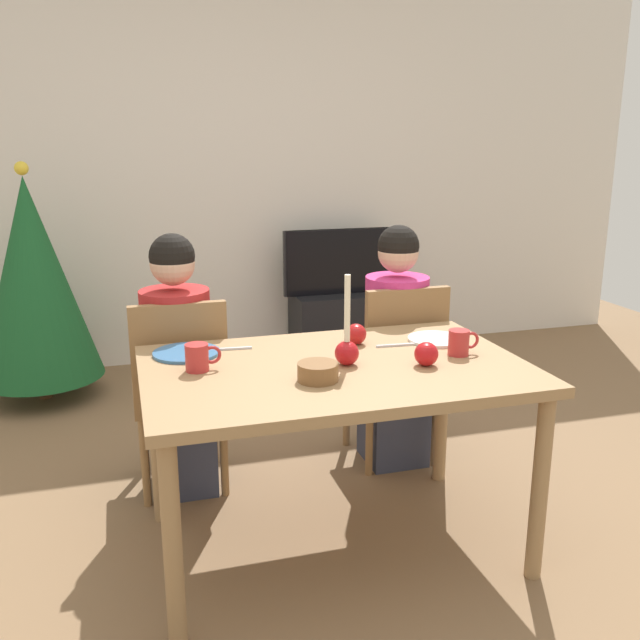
{
  "coord_description": "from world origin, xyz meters",
  "views": [
    {
      "loc": [
        -0.73,
        -2.28,
        1.55
      ],
      "look_at": [
        0.0,
        0.2,
        0.87
      ],
      "focal_mm": 38.53,
      "sensor_mm": 36.0,
      "label": 1
    }
  ],
  "objects_px": {
    "dining_table": "(335,386)",
    "candle_centerpiece": "(347,347)",
    "bowl_walnuts": "(318,372)",
    "apple_near_candle": "(426,354)",
    "tv_stand": "(337,325)",
    "mug_right": "(460,342)",
    "chair_right": "(398,364)",
    "plate_left": "(186,353)",
    "chair_left": "(180,385)",
    "apple_by_left_plate": "(356,334)",
    "person_left_child": "(178,370)",
    "christmas_tree": "(33,280)",
    "person_right_child": "(395,350)",
    "mug_left": "(198,357)",
    "tv": "(338,262)",
    "plate_right": "(436,339)"
  },
  "relations": [
    {
      "from": "dining_table",
      "to": "chair_right",
      "type": "distance_m",
      "value": 0.81
    },
    {
      "from": "person_right_child",
      "to": "plate_left",
      "type": "xyz_separation_m",
      "value": [
        -1.02,
        -0.36,
        0.19
      ]
    },
    {
      "from": "dining_table",
      "to": "mug_right",
      "type": "relative_size",
      "value": 11.14
    },
    {
      "from": "tv",
      "to": "christmas_tree",
      "type": "height_order",
      "value": "christmas_tree"
    },
    {
      "from": "person_right_child",
      "to": "bowl_walnuts",
      "type": "bearing_deg",
      "value": -128.15
    },
    {
      "from": "bowl_walnuts",
      "to": "apple_near_candle",
      "type": "height_order",
      "value": "apple_near_candle"
    },
    {
      "from": "dining_table",
      "to": "candle_centerpiece",
      "type": "relative_size",
      "value": 4.16
    },
    {
      "from": "christmas_tree",
      "to": "chair_left",
      "type": "bearing_deg",
      "value": -63.32
    },
    {
      "from": "chair_left",
      "to": "apple_by_left_plate",
      "type": "distance_m",
      "value": 0.83
    },
    {
      "from": "mug_left",
      "to": "candle_centerpiece",
      "type": "bearing_deg",
      "value": -9.42
    },
    {
      "from": "tv_stand",
      "to": "mug_left",
      "type": "xyz_separation_m",
      "value": [
        -1.24,
        -2.22,
        0.56
      ]
    },
    {
      "from": "person_left_child",
      "to": "apple_by_left_plate",
      "type": "distance_m",
      "value": 0.83
    },
    {
      "from": "tv",
      "to": "plate_right",
      "type": "height_order",
      "value": "tv"
    },
    {
      "from": "plate_left",
      "to": "chair_left",
      "type": "bearing_deg",
      "value": 91.6
    },
    {
      "from": "chair_right",
      "to": "apple_by_left_plate",
      "type": "relative_size",
      "value": 10.65
    },
    {
      "from": "dining_table",
      "to": "christmas_tree",
      "type": "height_order",
      "value": "christmas_tree"
    },
    {
      "from": "person_left_child",
      "to": "apple_near_candle",
      "type": "height_order",
      "value": "person_left_child"
    },
    {
      "from": "plate_left",
      "to": "bowl_walnuts",
      "type": "distance_m",
      "value": 0.59
    },
    {
      "from": "bowl_walnuts",
      "to": "apple_by_left_plate",
      "type": "relative_size",
      "value": 1.68
    },
    {
      "from": "tv",
      "to": "person_right_child",
      "type": "bearing_deg",
      "value": -98.26
    },
    {
      "from": "person_right_child",
      "to": "tv_stand",
      "type": "distance_m",
      "value": 1.71
    },
    {
      "from": "mug_right",
      "to": "dining_table",
      "type": "bearing_deg",
      "value": 178.06
    },
    {
      "from": "plate_right",
      "to": "tv_stand",
      "type": "bearing_deg",
      "value": 83.12
    },
    {
      "from": "tv",
      "to": "plate_right",
      "type": "bearing_deg",
      "value": -96.87
    },
    {
      "from": "plate_left",
      "to": "apple_near_candle",
      "type": "xyz_separation_m",
      "value": [
        0.83,
        -0.38,
        0.04
      ]
    },
    {
      "from": "tv_stand",
      "to": "candle_centerpiece",
      "type": "distance_m",
      "value": 2.48
    },
    {
      "from": "tv_stand",
      "to": "bowl_walnuts",
      "type": "distance_m",
      "value": 2.64
    },
    {
      "from": "tv_stand",
      "to": "plate_left",
      "type": "xyz_separation_m",
      "value": [
        -1.26,
        -2.02,
        0.52
      ]
    },
    {
      "from": "apple_near_candle",
      "to": "plate_left",
      "type": "bearing_deg",
      "value": 155.19
    },
    {
      "from": "chair_right",
      "to": "dining_table",
      "type": "bearing_deg",
      "value": -129.82
    },
    {
      "from": "apple_by_left_plate",
      "to": "mug_left",
      "type": "bearing_deg",
      "value": -166.96
    },
    {
      "from": "chair_right",
      "to": "apple_near_candle",
      "type": "relative_size",
      "value": 10.17
    },
    {
      "from": "mug_right",
      "to": "christmas_tree",
      "type": "bearing_deg",
      "value": 130.18
    },
    {
      "from": "chair_left",
      "to": "christmas_tree",
      "type": "relative_size",
      "value": 0.63
    },
    {
      "from": "chair_right",
      "to": "plate_right",
      "type": "distance_m",
      "value": 0.49
    },
    {
      "from": "person_left_child",
      "to": "apple_by_left_plate",
      "type": "height_order",
      "value": "person_left_child"
    },
    {
      "from": "dining_table",
      "to": "person_right_child",
      "type": "distance_m",
      "value": 0.82
    },
    {
      "from": "person_left_child",
      "to": "mug_left",
      "type": "height_order",
      "value": "person_left_child"
    },
    {
      "from": "chair_left",
      "to": "christmas_tree",
      "type": "height_order",
      "value": "christmas_tree"
    },
    {
      "from": "mug_right",
      "to": "chair_right",
      "type": "bearing_deg",
      "value": 88.8
    },
    {
      "from": "person_left_child",
      "to": "bowl_walnuts",
      "type": "distance_m",
      "value": 0.91
    },
    {
      "from": "candle_centerpiece",
      "to": "mug_right",
      "type": "distance_m",
      "value": 0.45
    },
    {
      "from": "chair_left",
      "to": "tv",
      "type": "xyz_separation_m",
      "value": [
        1.27,
        1.69,
        0.2
      ]
    },
    {
      "from": "mug_right",
      "to": "candle_centerpiece",
      "type": "bearing_deg",
      "value": 179.09
    },
    {
      "from": "mug_right",
      "to": "tv_stand",
      "type": "bearing_deg",
      "value": 83.74
    },
    {
      "from": "plate_right",
      "to": "mug_left",
      "type": "height_order",
      "value": "mug_left"
    },
    {
      "from": "bowl_walnuts",
      "to": "apple_near_candle",
      "type": "bearing_deg",
      "value": 5.84
    },
    {
      "from": "person_left_child",
      "to": "mug_left",
      "type": "xyz_separation_m",
      "value": [
        0.03,
        -0.56,
        0.23
      ]
    },
    {
      "from": "christmas_tree",
      "to": "mug_right",
      "type": "relative_size",
      "value": 11.38
    },
    {
      "from": "chair_left",
      "to": "bowl_walnuts",
      "type": "height_order",
      "value": "chair_left"
    }
  ]
}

